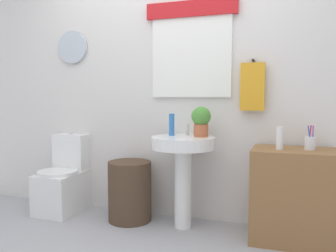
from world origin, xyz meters
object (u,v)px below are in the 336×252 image
lotion_bottle (280,138)px  soap_bottle (172,125)px  pedestal_sink (183,158)px  laundry_hamper (130,191)px  toilet (64,182)px  toothbrush_cup (310,143)px  wooden_cabinet (293,196)px  potted_plant (201,120)px

lotion_bottle → soap_bottle: bearing=174.3°
pedestal_sink → soap_bottle: soap_bottle is taller
soap_bottle → lotion_bottle: (0.90, -0.09, -0.07)m
laundry_hamper → pedestal_sink: pedestal_sink is taller
toilet → lotion_bottle: size_ratio=4.36×
toilet → toothbrush_cup: bearing=-0.4°
wooden_cabinet → potted_plant: (-0.75, 0.06, 0.57)m
toilet → soap_bottle: (1.12, 0.01, 0.60)m
laundry_hamper → potted_plant: 0.92m
pedestal_sink → lotion_bottle: lotion_bottle is taller
toothbrush_cup → pedestal_sink: bearing=-178.9°
toilet → potted_plant: size_ratio=2.99×
wooden_cabinet → toothbrush_cup: toothbrush_cup is taller
wooden_cabinet → potted_plant: bearing=175.4°
toilet → pedestal_sink: pedestal_sink is taller
toothbrush_cup → lotion_bottle: bearing=-164.7°
soap_bottle → potted_plant: size_ratio=0.75×
laundry_hamper → wooden_cabinet: bearing=0.0°
laundry_hamper → toilet: bearing=177.2°
wooden_cabinet → potted_plant: potted_plant is taller
laundry_hamper → toothbrush_cup: bearing=0.8°
toilet → laundry_hamper: toilet is taller
pedestal_sink → toothbrush_cup: toothbrush_cup is taller
potted_plant → toothbrush_cup: potted_plant is taller
potted_plant → laundry_hamper: bearing=-174.7°
potted_plant → pedestal_sink: bearing=-156.8°
laundry_hamper → soap_bottle: bearing=7.4°
laundry_hamper → toothbrush_cup: size_ratio=2.93×
wooden_cabinet → laundry_hamper: bearing=180.0°
wooden_cabinet → soap_bottle: 1.14m
toilet → lotion_bottle: (2.02, -0.08, 0.52)m
potted_plant → soap_bottle: bearing=-177.8°
wooden_cabinet → potted_plant: 0.94m
soap_bottle → lotion_bottle: size_ratio=1.09×
laundry_hamper → potted_plant: potted_plant is taller
soap_bottle → laundry_hamper: bearing=-172.6°
soap_bottle → lotion_bottle: 0.91m
pedestal_sink → potted_plant: size_ratio=3.08×
pedestal_sink → laundry_hamper: bearing=-180.0°
toilet → toothbrush_cup: 2.30m
laundry_hamper → potted_plant: size_ratio=2.12×
pedestal_sink → wooden_cabinet: bearing=-0.0°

